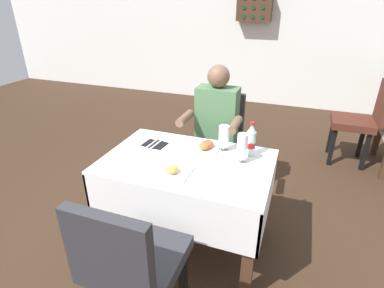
# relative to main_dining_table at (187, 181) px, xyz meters

# --- Properties ---
(ground_plane) EXTENTS (11.00, 11.00, 0.00)m
(ground_plane) POSITION_rel_main_dining_table_xyz_m (-0.14, -0.17, -0.56)
(ground_plane) COLOR #382619
(back_wall) EXTENTS (11.00, 0.12, 3.09)m
(back_wall) POSITION_rel_main_dining_table_xyz_m (-0.14, 3.86, 0.98)
(back_wall) COLOR white
(back_wall) RESTS_ON ground
(main_dining_table) EXTENTS (1.17, 0.77, 0.74)m
(main_dining_table) POSITION_rel_main_dining_table_xyz_m (0.00, 0.00, 0.00)
(main_dining_table) COLOR white
(main_dining_table) RESTS_ON ground
(chair_far_diner_seat) EXTENTS (0.44, 0.50, 0.97)m
(chair_far_diner_seat) POSITION_rel_main_dining_table_xyz_m (0.00, 0.78, -0.01)
(chair_far_diner_seat) COLOR #2D2D33
(chair_far_diner_seat) RESTS_ON ground
(chair_near_camera_side) EXTENTS (0.44, 0.50, 0.97)m
(chair_near_camera_side) POSITION_rel_main_dining_table_xyz_m (0.00, -0.78, -0.01)
(chair_near_camera_side) COLOR #2D2D33
(chair_near_camera_side) RESTS_ON ground
(seated_diner_far) EXTENTS (0.50, 0.46, 1.26)m
(seated_diner_far) POSITION_rel_main_dining_table_xyz_m (0.01, 0.67, 0.15)
(seated_diner_far) COLOR #282D42
(seated_diner_far) RESTS_ON ground
(plate_near_camera) EXTENTS (0.23, 0.23, 0.07)m
(plate_near_camera) POSITION_rel_main_dining_table_xyz_m (-0.02, -0.19, 0.19)
(plate_near_camera) COLOR white
(plate_near_camera) RESTS_ON main_dining_table
(plate_far_diner) EXTENTS (0.22, 0.22, 0.07)m
(plate_far_diner) POSITION_rel_main_dining_table_xyz_m (0.07, 0.21, 0.20)
(plate_far_diner) COLOR white
(plate_far_diner) RESTS_ON main_dining_table
(beer_glass_left) EXTENTS (0.08, 0.08, 0.20)m
(beer_glass_left) POSITION_rel_main_dining_table_xyz_m (0.20, 0.23, 0.28)
(beer_glass_left) COLOR white
(beer_glass_left) RESTS_ON main_dining_table
(beer_glass_middle) EXTENTS (0.07, 0.07, 0.21)m
(beer_glass_middle) POSITION_rel_main_dining_table_xyz_m (0.36, 0.10, 0.29)
(beer_glass_middle) COLOR white
(beer_glass_middle) RESTS_ON main_dining_table
(cola_bottle_primary) EXTENTS (0.07, 0.07, 0.25)m
(cola_bottle_primary) POSITION_rel_main_dining_table_xyz_m (0.39, 0.23, 0.29)
(cola_bottle_primary) COLOR silver
(cola_bottle_primary) RESTS_ON main_dining_table
(napkin_cutlery_set) EXTENTS (0.18, 0.19, 0.01)m
(napkin_cutlery_set) POSITION_rel_main_dining_table_xyz_m (-0.32, 0.14, 0.18)
(napkin_cutlery_set) COLOR black
(napkin_cutlery_set) RESTS_ON main_dining_table
(background_chair_left) EXTENTS (0.50, 0.44, 0.97)m
(background_chair_left) POSITION_rel_main_dining_table_xyz_m (1.37, 1.90, -0.01)
(background_chair_left) COLOR #4C2319
(background_chair_left) RESTS_ON ground
(wall_bottle_rack) EXTENTS (0.56, 0.21, 0.42)m
(wall_bottle_rack) POSITION_rel_main_dining_table_xyz_m (-0.24, 3.69, 1.07)
(wall_bottle_rack) COLOR #472D1E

